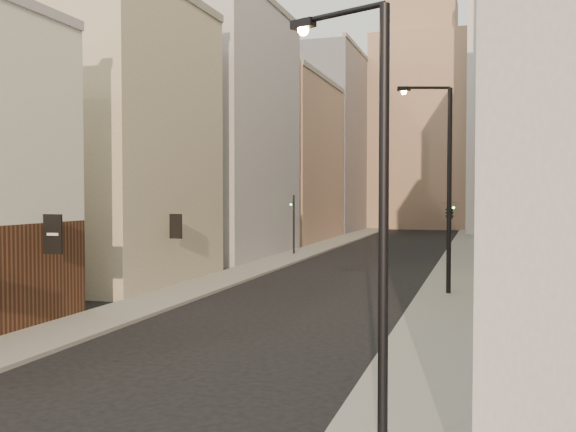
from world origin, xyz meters
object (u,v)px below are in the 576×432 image
object	(u,v)px
streetlamp_near	(373,203)
traffic_light_left	(294,213)
white_tower	(501,85)
streetlamp_mid	(444,177)
clock_tower	(421,110)
traffic_light_right	(450,211)

from	to	relation	value
streetlamp_near	traffic_light_left	xyz separation A→B (m)	(-13.00, 38.56, -1.42)
white_tower	streetlamp_mid	size ratio (longest dim) A/B	3.99
streetlamp_near	streetlamp_mid	bearing A→B (deg)	112.67
traffic_light_left	streetlamp_near	bearing A→B (deg)	88.51
streetlamp_mid	white_tower	bearing A→B (deg)	67.65
clock_tower	streetlamp_near	world-z (taller)	clock_tower
streetlamp_mid	clock_tower	bearing A→B (deg)	78.12
streetlamp_mid	traffic_light_left	size ratio (longest dim) A/B	2.08
clock_tower	streetlamp_mid	distance (m)	67.04
clock_tower	white_tower	xyz separation A→B (m)	(11.00, -14.00, 0.97)
streetlamp_mid	traffic_light_left	world-z (taller)	streetlamp_mid
white_tower	streetlamp_mid	bearing A→B (deg)	-94.19
white_tower	traffic_light_right	world-z (taller)	white_tower
streetlamp_near	traffic_light_left	distance (m)	40.71
traffic_light_left	traffic_light_right	bearing A→B (deg)	128.10
white_tower	traffic_light_left	size ratio (longest dim) A/B	8.30
streetlamp_near	traffic_light_right	size ratio (longest dim) A/B	1.73
traffic_light_left	white_tower	bearing A→B (deg)	-136.62
clock_tower	streetlamp_near	distance (m)	87.56
clock_tower	white_tower	distance (m)	17.83
white_tower	traffic_light_left	world-z (taller)	white_tower
streetlamp_mid	streetlamp_near	bearing A→B (deg)	-108.36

